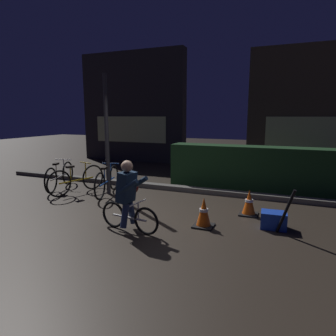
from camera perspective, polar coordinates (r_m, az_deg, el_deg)
name	(u,v)px	position (r m, az deg, el deg)	size (l,w,h in m)	color
ground_plane	(147,216)	(5.99, -4.00, -9.32)	(40.00, 40.00, 0.00)	#2D261E
sidewalk_curb	(184,189)	(7.92, 3.06, -4.01)	(12.00, 0.24, 0.12)	#56544F
hedge_row	(258,168)	(8.31, 17.00, -0.05)	(4.80, 0.70, 1.18)	#19381C
storefront_left	(133,108)	(13.21, -6.83, 11.49)	(4.78, 0.54, 4.67)	#262328
storefront_right	(314,108)	(12.28, 26.37, 10.30)	(4.67, 0.54, 4.53)	#42382D
street_post	(107,135)	(7.56, -11.74, 6.18)	(0.10, 0.10, 3.00)	#2D2D33
parked_bike_leftmost	(60,176)	(8.62, -20.19, -1.47)	(0.57, 1.64, 0.78)	black
parked_bike_left_mid	(77,180)	(7.99, -17.21, -2.18)	(0.57, 1.63, 0.78)	black
parked_bike_center_left	(107,181)	(7.65, -11.65, -2.47)	(0.51, 1.65, 0.77)	black
traffic_cone_near	(204,213)	(5.42, 6.92, -8.58)	(0.36, 0.36, 0.54)	black
traffic_cone_far	(249,203)	(6.22, 15.39, -6.54)	(0.36, 0.36, 0.52)	black
blue_crate	(274,220)	(5.67, 19.74, -9.46)	(0.44, 0.32, 0.30)	#193DB7
cyclist	(128,196)	(5.15, -7.67, -5.31)	(1.19, 0.56, 1.25)	black
closed_umbrella	(286,212)	(5.35, 21.78, -7.84)	(0.05, 0.05, 0.85)	black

